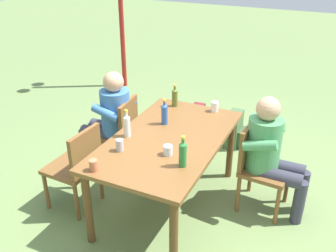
{
  "coord_description": "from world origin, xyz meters",
  "views": [
    {
      "loc": [
        -2.79,
        -1.31,
        2.45
      ],
      "look_at": [
        0.0,
        0.0,
        0.89
      ],
      "focal_mm": 40.44,
      "sensor_mm": 36.0,
      "label": 1
    }
  ],
  "objects_px": {
    "chair_far_right": "(119,131)",
    "bottle_clear": "(127,125)",
    "bottle_olive": "(175,97)",
    "cup_terracotta": "(94,165)",
    "cup_steel": "(120,145)",
    "person_in_plaid_shirt": "(272,151)",
    "cup_glass": "(168,150)",
    "chair_near_right": "(258,163)",
    "bottle_green": "(183,153)",
    "dining_table": "(168,146)",
    "backpack_by_near_side": "(197,123)",
    "cup_white": "(215,107)",
    "chair_far_left": "(77,164)",
    "backpack_by_far_side": "(234,130)",
    "bottle_blue": "(164,113)"
  },
  "relations": [
    {
      "from": "chair_near_right",
      "to": "cup_terracotta",
      "type": "xyz_separation_m",
      "value": [
        -1.13,
        1.08,
        0.33
      ]
    },
    {
      "from": "chair_near_right",
      "to": "bottle_olive",
      "type": "relative_size",
      "value": 3.48
    },
    {
      "from": "chair_far_right",
      "to": "cup_glass",
      "type": "distance_m",
      "value": 1.17
    },
    {
      "from": "bottle_olive",
      "to": "cup_terracotta",
      "type": "bearing_deg",
      "value": 177.53
    },
    {
      "from": "bottle_clear",
      "to": "backpack_by_near_side",
      "type": "xyz_separation_m",
      "value": [
        1.58,
        -0.1,
        -0.67
      ]
    },
    {
      "from": "bottle_olive",
      "to": "backpack_by_far_side",
      "type": "relative_size",
      "value": 0.56
    },
    {
      "from": "cup_white",
      "to": "cup_steel",
      "type": "bearing_deg",
      "value": 157.25
    },
    {
      "from": "bottle_clear",
      "to": "cup_glass",
      "type": "height_order",
      "value": "bottle_clear"
    },
    {
      "from": "bottle_olive",
      "to": "cup_glass",
      "type": "xyz_separation_m",
      "value": [
        -0.96,
        -0.37,
        -0.07
      ]
    },
    {
      "from": "chair_far_right",
      "to": "bottle_clear",
      "type": "relative_size",
      "value": 3.26
    },
    {
      "from": "chair_near_right",
      "to": "cup_white",
      "type": "relative_size",
      "value": 8.07
    },
    {
      "from": "bottle_clear",
      "to": "cup_steel",
      "type": "distance_m",
      "value": 0.28
    },
    {
      "from": "bottle_olive",
      "to": "backpack_by_far_side",
      "type": "xyz_separation_m",
      "value": [
        0.79,
        -0.49,
        -0.67
      ]
    },
    {
      "from": "dining_table",
      "to": "bottle_blue",
      "type": "xyz_separation_m",
      "value": [
        0.24,
        0.15,
        0.2
      ]
    },
    {
      "from": "bottle_clear",
      "to": "bottle_blue",
      "type": "bearing_deg",
      "value": -28.11
    },
    {
      "from": "dining_table",
      "to": "cup_white",
      "type": "relative_size",
      "value": 15.48
    },
    {
      "from": "bottle_green",
      "to": "cup_steel",
      "type": "xyz_separation_m",
      "value": [
        -0.01,
        0.59,
        -0.06
      ]
    },
    {
      "from": "cup_terracotta",
      "to": "cup_glass",
      "type": "distance_m",
      "value": 0.64
    },
    {
      "from": "person_in_plaid_shirt",
      "to": "cup_steel",
      "type": "relative_size",
      "value": 10.88
    },
    {
      "from": "cup_terracotta",
      "to": "cup_steel",
      "type": "xyz_separation_m",
      "value": [
        0.35,
        -0.02,
        0.01
      ]
    },
    {
      "from": "cup_terracotta",
      "to": "backpack_by_far_side",
      "type": "relative_size",
      "value": 0.21
    },
    {
      "from": "bottle_olive",
      "to": "cup_glass",
      "type": "relative_size",
      "value": 2.92
    },
    {
      "from": "chair_far_right",
      "to": "cup_steel",
      "type": "xyz_separation_m",
      "value": [
        -0.78,
        -0.5,
        0.34
      ]
    },
    {
      "from": "bottle_blue",
      "to": "cup_terracotta",
      "type": "height_order",
      "value": "bottle_blue"
    },
    {
      "from": "dining_table",
      "to": "cup_glass",
      "type": "bearing_deg",
      "value": -155.03
    },
    {
      "from": "bottle_olive",
      "to": "cup_white",
      "type": "distance_m",
      "value": 0.45
    },
    {
      "from": "chair_far_left",
      "to": "backpack_by_far_side",
      "type": "bearing_deg",
      "value": -29.06
    },
    {
      "from": "bottle_olive",
      "to": "bottle_clear",
      "type": "bearing_deg",
      "value": 172.02
    },
    {
      "from": "chair_near_right",
      "to": "backpack_by_near_side",
      "type": "xyz_separation_m",
      "value": [
        1.06,
        1.04,
        -0.27
      ]
    },
    {
      "from": "chair_far_left",
      "to": "cup_glass",
      "type": "height_order",
      "value": "chair_far_left"
    },
    {
      "from": "chair_far_right",
      "to": "chair_near_right",
      "type": "bearing_deg",
      "value": -90.1
    },
    {
      "from": "cup_steel",
      "to": "backpack_by_far_side",
      "type": "height_order",
      "value": "cup_steel"
    },
    {
      "from": "backpack_by_far_side",
      "to": "bottle_olive",
      "type": "bearing_deg",
      "value": 148.2
    },
    {
      "from": "chair_far_left",
      "to": "backpack_by_near_side",
      "type": "bearing_deg",
      "value": -16.12
    },
    {
      "from": "dining_table",
      "to": "person_in_plaid_shirt",
      "type": "bearing_deg",
      "value": -67.15
    },
    {
      "from": "bottle_olive",
      "to": "cup_terracotta",
      "type": "height_order",
      "value": "bottle_olive"
    },
    {
      "from": "dining_table",
      "to": "cup_glass",
      "type": "distance_m",
      "value": 0.33
    },
    {
      "from": "person_in_plaid_shirt",
      "to": "bottle_clear",
      "type": "xyz_separation_m",
      "value": [
        -0.51,
        1.25,
        0.23
      ]
    },
    {
      "from": "bottle_olive",
      "to": "bottle_green",
      "type": "distance_m",
      "value": 1.21
    },
    {
      "from": "chair_near_right",
      "to": "cup_white",
      "type": "distance_m",
      "value": 0.77
    },
    {
      "from": "cup_steel",
      "to": "backpack_by_far_side",
      "type": "bearing_deg",
      "value": -15.74
    },
    {
      "from": "bottle_olive",
      "to": "bottle_green",
      "type": "bearing_deg",
      "value": -152.77
    },
    {
      "from": "chair_far_right",
      "to": "backpack_by_far_side",
      "type": "height_order",
      "value": "chair_far_right"
    },
    {
      "from": "chair_far_right",
      "to": "backpack_by_far_side",
      "type": "distance_m",
      "value": 1.53
    },
    {
      "from": "chair_far_right",
      "to": "bottle_clear",
      "type": "distance_m",
      "value": 0.78
    },
    {
      "from": "backpack_by_near_side",
      "to": "dining_table",
      "type": "bearing_deg",
      "value": -170.0
    },
    {
      "from": "chair_near_right",
      "to": "dining_table",
      "type": "bearing_deg",
      "value": 115.99
    },
    {
      "from": "person_in_plaid_shirt",
      "to": "cup_steel",
      "type": "distance_m",
      "value": 1.41
    },
    {
      "from": "chair_far_left",
      "to": "backpack_by_far_side",
      "type": "xyz_separation_m",
      "value": [
        1.86,
        -1.03,
        -0.27
      ]
    },
    {
      "from": "dining_table",
      "to": "chair_far_left",
      "type": "xyz_separation_m",
      "value": [
        -0.38,
        0.78,
        -0.19
      ]
    }
  ]
}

